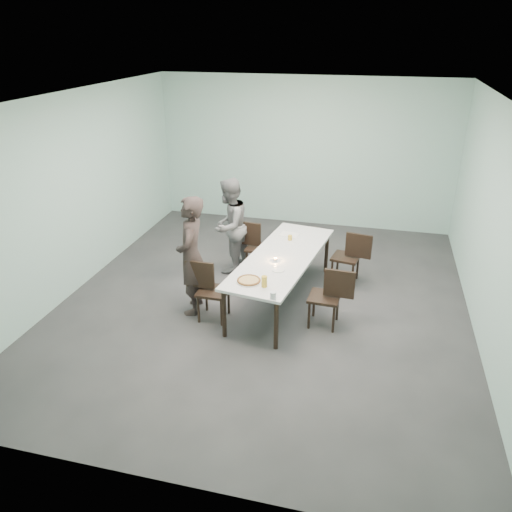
% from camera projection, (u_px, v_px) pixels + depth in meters
% --- Properties ---
extents(ground, '(7.00, 7.00, 0.00)m').
position_uv_depth(ground, '(265.00, 300.00, 7.67)').
color(ground, '#333335').
rests_on(ground, ground).
extents(room_shell, '(6.02, 7.02, 3.01)m').
position_uv_depth(room_shell, '(266.00, 172.00, 6.82)').
color(room_shell, '#A7D2C8').
rests_on(room_shell, ground).
extents(table, '(1.27, 2.70, 0.75)m').
position_uv_depth(table, '(282.00, 259.00, 7.39)').
color(table, white).
rests_on(table, ground).
extents(chair_near_left, '(0.61, 0.42, 0.87)m').
position_uv_depth(chair_near_left, '(208.00, 286.00, 7.03)').
color(chair_near_left, black).
rests_on(chair_near_left, ground).
extents(chair_far_left, '(0.62, 0.44, 0.87)m').
position_uv_depth(chair_far_left, '(255.00, 244.00, 8.41)').
color(chair_far_left, black).
rests_on(chair_far_left, ground).
extents(chair_near_right, '(0.62, 0.44, 0.87)m').
position_uv_depth(chair_near_right, '(330.00, 294.00, 6.83)').
color(chair_near_right, black).
rests_on(chair_near_right, ground).
extents(chair_far_right, '(0.64, 0.49, 0.87)m').
position_uv_depth(chair_far_right, '(351.00, 254.00, 8.02)').
color(chair_far_right, black).
rests_on(chair_far_right, ground).
extents(diner_near, '(0.52, 0.70, 1.75)m').
position_uv_depth(diner_near, '(191.00, 256.00, 7.06)').
color(diner_near, black).
rests_on(diner_near, ground).
extents(diner_far, '(0.76, 0.89, 1.61)m').
position_uv_depth(diner_far, '(229.00, 226.00, 8.32)').
color(diner_far, slate).
rests_on(diner_far, ground).
extents(pizza, '(0.34, 0.34, 0.04)m').
position_uv_depth(pizza, '(249.00, 280.00, 6.61)').
color(pizza, white).
rests_on(pizza, table).
extents(side_plate, '(0.18, 0.18, 0.01)m').
position_uv_depth(side_plate, '(278.00, 270.00, 6.93)').
color(side_plate, white).
rests_on(side_plate, table).
extents(beer_glass, '(0.08, 0.08, 0.15)m').
position_uv_depth(beer_glass, '(264.00, 282.00, 6.46)').
color(beer_glass, gold).
rests_on(beer_glass, table).
extents(water_tumbler, '(0.08, 0.08, 0.09)m').
position_uv_depth(water_tumbler, '(273.00, 295.00, 6.19)').
color(water_tumbler, silver).
rests_on(water_tumbler, table).
extents(tealight, '(0.06, 0.06, 0.05)m').
position_uv_depth(tealight, '(275.00, 260.00, 7.20)').
color(tealight, silver).
rests_on(tealight, table).
extents(amber_tumbler, '(0.07, 0.07, 0.08)m').
position_uv_depth(amber_tumbler, '(290.00, 238.00, 7.89)').
color(amber_tumbler, gold).
rests_on(amber_tumbler, table).
extents(menu, '(0.33, 0.26, 0.01)m').
position_uv_depth(menu, '(290.00, 234.00, 8.11)').
color(menu, silver).
rests_on(menu, table).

